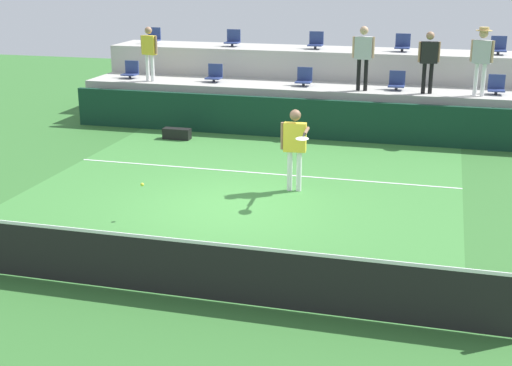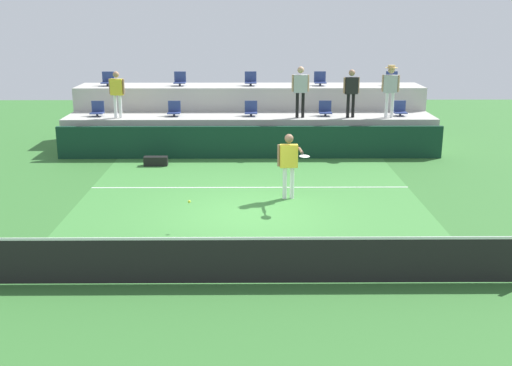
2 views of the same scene
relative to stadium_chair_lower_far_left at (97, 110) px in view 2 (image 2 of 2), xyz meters
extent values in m
plane|color=#336B2D|center=(5.38, -7.23, -1.46)|extent=(40.00, 40.00, 0.00)
cube|color=#3D7F38|center=(5.38, -6.23, -1.46)|extent=(9.00, 10.00, 0.01)
cube|color=white|center=(5.38, -4.83, -1.46)|extent=(9.00, 0.06, 0.00)
cube|color=black|center=(5.38, -11.23, -1.01)|extent=(10.40, 0.01, 0.87)
cube|color=white|center=(5.38, -11.23, -0.57)|extent=(10.40, 0.02, 0.05)
cube|color=#0F3323|center=(5.38, -1.23, -0.91)|extent=(13.00, 0.16, 1.10)
cube|color=#ADAAA3|center=(5.38, 0.07, -0.84)|extent=(13.00, 1.80, 1.25)
cube|color=#ADAAA3|center=(5.38, 1.87, -0.41)|extent=(13.00, 1.80, 2.10)
cylinder|color=#2D2D33|center=(0.00, -0.08, -0.16)|extent=(0.08, 0.08, 0.10)
cube|color=navy|center=(0.00, -0.08, -0.09)|extent=(0.44, 0.40, 0.04)
cube|color=navy|center=(0.00, 0.10, 0.12)|extent=(0.44, 0.04, 0.38)
cylinder|color=#2D2D33|center=(2.70, -0.08, -0.16)|extent=(0.08, 0.08, 0.10)
cube|color=navy|center=(2.70, -0.08, -0.09)|extent=(0.44, 0.40, 0.04)
cube|color=navy|center=(2.70, 0.10, 0.12)|extent=(0.44, 0.04, 0.38)
cylinder|color=#2D2D33|center=(5.41, -0.08, -0.16)|extent=(0.08, 0.08, 0.10)
cube|color=navy|center=(5.41, -0.08, -0.09)|extent=(0.44, 0.40, 0.04)
cube|color=navy|center=(5.41, 0.10, 0.12)|extent=(0.44, 0.04, 0.38)
cylinder|color=#2D2D33|center=(8.04, -0.08, -0.16)|extent=(0.08, 0.08, 0.10)
cube|color=navy|center=(8.04, -0.08, -0.09)|extent=(0.44, 0.40, 0.04)
cube|color=navy|center=(8.04, 0.10, 0.12)|extent=(0.44, 0.04, 0.38)
cylinder|color=#2D2D33|center=(10.68, -0.08, -0.16)|extent=(0.08, 0.08, 0.10)
cube|color=navy|center=(10.68, -0.08, -0.09)|extent=(0.44, 0.40, 0.04)
cube|color=navy|center=(10.68, 0.10, 0.12)|extent=(0.44, 0.04, 0.38)
cylinder|color=#2D2D33|center=(0.02, 1.72, 0.69)|extent=(0.08, 0.08, 0.10)
cube|color=navy|center=(0.02, 1.72, 0.76)|extent=(0.44, 0.40, 0.04)
cube|color=navy|center=(0.02, 1.90, 0.97)|extent=(0.44, 0.04, 0.38)
cylinder|color=#2D2D33|center=(2.73, 1.72, 0.69)|extent=(0.08, 0.08, 0.10)
cube|color=navy|center=(2.73, 1.72, 0.76)|extent=(0.44, 0.40, 0.04)
cube|color=navy|center=(2.73, 1.90, 0.97)|extent=(0.44, 0.04, 0.38)
cylinder|color=#2D2D33|center=(5.40, 1.72, 0.69)|extent=(0.08, 0.08, 0.10)
cube|color=navy|center=(5.40, 1.72, 0.76)|extent=(0.44, 0.40, 0.04)
cube|color=navy|center=(5.40, 1.90, 0.97)|extent=(0.44, 0.04, 0.38)
cylinder|color=#2D2D33|center=(8.03, 1.72, 0.69)|extent=(0.08, 0.08, 0.10)
cube|color=navy|center=(8.03, 1.72, 0.76)|extent=(0.44, 0.40, 0.04)
cube|color=navy|center=(8.03, 1.90, 0.97)|extent=(0.44, 0.04, 0.38)
cylinder|color=#2D2D33|center=(10.75, 1.72, 0.69)|extent=(0.08, 0.08, 0.10)
cube|color=navy|center=(10.75, 1.72, 0.76)|extent=(0.44, 0.40, 0.04)
cube|color=navy|center=(10.75, 1.90, 0.97)|extent=(0.44, 0.04, 0.38)
cylinder|color=white|center=(6.30, -5.90, -1.03)|extent=(0.12, 0.12, 0.86)
cylinder|color=white|center=(6.50, -5.88, -1.03)|extent=(0.12, 0.12, 0.86)
cube|color=yellow|center=(6.40, -5.89, -0.29)|extent=(0.48, 0.21, 0.61)
sphere|color=#846047|center=(6.40, -5.89, 0.18)|extent=(0.25, 0.25, 0.23)
cylinder|color=#846047|center=(6.13, -5.91, -0.28)|extent=(0.07, 0.07, 0.58)
cylinder|color=#846047|center=(6.69, -6.14, -0.09)|extent=(0.11, 0.55, 0.07)
cylinder|color=black|center=(6.72, -6.52, -0.09)|extent=(0.05, 0.26, 0.04)
ellipsoid|color=silver|center=(6.74, -6.80, -0.09)|extent=(0.28, 0.34, 0.03)
cylinder|color=white|center=(0.72, -0.37, 0.18)|extent=(0.13, 0.13, 0.79)
cylinder|color=white|center=(0.90, -0.40, 0.18)|extent=(0.13, 0.13, 0.79)
cube|color=yellow|center=(0.81, -0.38, 0.85)|extent=(0.45, 0.26, 0.56)
sphere|color=#A87A5B|center=(0.81, -0.38, 1.28)|extent=(0.25, 0.25, 0.21)
cylinder|color=#A87A5B|center=(0.56, -0.34, 0.87)|extent=(0.08, 0.08, 0.52)
cylinder|color=#A87A5B|center=(1.05, -0.43, 0.87)|extent=(0.08, 0.08, 0.52)
cylinder|color=black|center=(7.02, -0.38, 0.22)|extent=(0.11, 0.11, 0.86)
cylinder|color=black|center=(7.21, -0.38, 0.22)|extent=(0.11, 0.11, 0.86)
cube|color=#B2B2B7|center=(7.11, -0.38, 0.96)|extent=(0.47, 0.18, 0.61)
sphere|color=tan|center=(7.11, -0.38, 1.42)|extent=(0.24, 0.24, 0.23)
cylinder|color=tan|center=(6.85, -0.39, 0.97)|extent=(0.07, 0.07, 0.58)
cylinder|color=tan|center=(7.38, -0.38, 0.97)|extent=(0.07, 0.07, 0.58)
cylinder|color=black|center=(8.78, -0.40, 0.19)|extent=(0.13, 0.13, 0.81)
cylinder|color=black|center=(8.96, -0.37, 0.19)|extent=(0.13, 0.13, 0.81)
cube|color=black|center=(8.87, -0.38, 0.89)|extent=(0.47, 0.26, 0.58)
sphere|color=#A87A5B|center=(8.87, -0.38, 1.33)|extent=(0.26, 0.26, 0.22)
cylinder|color=#A87A5B|center=(8.62, -0.43, 0.90)|extent=(0.08, 0.08, 0.54)
cylinder|color=#A87A5B|center=(9.12, -0.33, 0.90)|extent=(0.08, 0.08, 0.54)
cylinder|color=white|center=(10.12, -0.36, 0.21)|extent=(0.13, 0.13, 0.86)
cylinder|color=white|center=(10.31, -0.41, 0.21)|extent=(0.13, 0.13, 0.86)
cube|color=#B2B2B7|center=(10.21, -0.38, 0.95)|extent=(0.49, 0.29, 0.61)
sphere|color=tan|center=(10.21, -0.38, 1.41)|extent=(0.28, 0.28, 0.23)
cylinder|color=tan|center=(9.95, -0.32, 0.96)|extent=(0.08, 0.08, 0.57)
cylinder|color=tan|center=(10.47, -0.45, 0.96)|extent=(0.08, 0.08, 0.57)
cylinder|color=tan|center=(10.21, -0.38, 1.49)|extent=(0.51, 0.51, 0.01)
cylinder|color=tan|center=(10.21, -0.38, 1.54)|extent=(0.29, 0.29, 0.09)
sphere|color=#CCE033|center=(4.00, -8.31, -0.79)|extent=(0.07, 0.07, 0.07)
cube|color=black|center=(2.33, -2.24, -1.31)|extent=(0.76, 0.28, 0.30)
camera|label=1|loc=(9.34, -19.93, 3.20)|focal=49.59mm
camera|label=2|loc=(5.41, -21.76, 3.44)|focal=43.53mm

